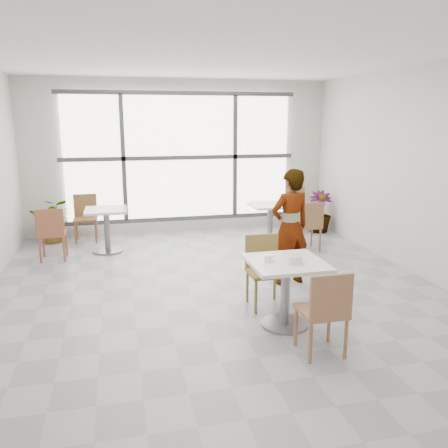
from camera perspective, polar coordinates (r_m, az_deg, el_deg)
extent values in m
plane|color=#9E9EA5|center=(6.16, -0.65, -8.48)|extent=(7.00, 7.00, 0.00)
plane|color=white|center=(5.78, -0.73, 20.41)|extent=(7.00, 7.00, 0.00)
plane|color=silver|center=(9.21, -5.48, 8.26)|extent=(6.00, 0.00, 6.00)
plane|color=silver|center=(2.55, 16.77, -4.86)|extent=(6.00, 0.00, 6.00)
plane|color=silver|center=(7.06, 23.94, 5.76)|extent=(0.00, 7.00, 7.00)
cube|color=white|center=(9.15, -5.43, 8.23)|extent=(4.40, 0.04, 2.40)
cube|color=#3F3F42|center=(9.12, -5.40, 8.21)|extent=(4.60, 0.05, 0.08)
cube|color=#3F3F42|center=(9.03, -12.39, 7.92)|extent=(0.08, 0.05, 2.40)
cube|color=#3F3F42|center=(9.33, 1.37, 8.37)|extent=(0.08, 0.05, 2.40)
cube|color=#3F3F42|center=(9.30, -5.24, 0.70)|extent=(4.60, 0.05, 0.08)
cube|color=#3F3F42|center=(9.10, -5.57, 15.89)|extent=(4.60, 0.05, 0.08)
cube|color=white|center=(5.02, 7.74, -4.81)|extent=(0.80, 0.80, 0.04)
cylinder|color=gray|center=(5.15, 7.61, -8.78)|extent=(0.10, 0.10, 0.71)
cylinder|color=gray|center=(5.29, 7.50, -12.21)|extent=(0.52, 0.52, 0.03)
cube|color=#976746|center=(4.62, 11.99, -10.57)|extent=(0.42, 0.42, 0.04)
cube|color=#976746|center=(4.38, 13.20, -8.75)|extent=(0.42, 0.04, 0.42)
cylinder|color=#976746|center=(4.93, 12.90, -11.91)|extent=(0.04, 0.04, 0.41)
cylinder|color=#976746|center=(4.65, 14.89, -13.66)|extent=(0.04, 0.04, 0.41)
cylinder|color=#976746|center=(4.80, 8.94, -12.49)|extent=(0.04, 0.04, 0.41)
cylinder|color=#976746|center=(4.50, 10.71, -14.36)|extent=(0.04, 0.04, 0.41)
cube|color=olive|center=(5.60, 5.24, -6.07)|extent=(0.42, 0.42, 0.04)
cube|color=olive|center=(5.71, 4.68, -3.28)|extent=(0.42, 0.04, 0.42)
cylinder|color=olive|center=(5.47, 3.97, -9.05)|extent=(0.04, 0.04, 0.41)
cylinder|color=olive|center=(5.79, 2.92, -7.75)|extent=(0.04, 0.04, 0.41)
cylinder|color=olive|center=(5.58, 7.55, -8.67)|extent=(0.04, 0.04, 0.41)
cylinder|color=olive|center=(5.90, 6.31, -7.43)|extent=(0.04, 0.04, 0.41)
cylinder|color=white|center=(4.97, 8.75, -4.73)|extent=(0.21, 0.21, 0.01)
cylinder|color=white|center=(4.96, 8.77, -4.28)|extent=(0.16, 0.16, 0.07)
torus|color=white|center=(4.95, 8.78, -3.94)|extent=(0.16, 0.16, 0.01)
cylinder|color=#D5B193|center=(4.96, 8.77, -4.30)|extent=(0.14, 0.14, 0.05)
cylinder|color=beige|center=(4.92, 8.84, -3.95)|extent=(0.03, 0.03, 0.01)
cylinder|color=beige|center=(4.98, 8.75, -3.83)|extent=(0.03, 0.03, 0.01)
cylinder|color=#EDE599|center=(4.91, 9.12, -4.03)|extent=(0.03, 0.03, 0.01)
cylinder|color=beige|center=(4.96, 8.98, -3.82)|extent=(0.03, 0.03, 0.02)
cylinder|color=beige|center=(4.94, 9.09, -3.89)|extent=(0.03, 0.03, 0.01)
cylinder|color=#F7EE9F|center=(4.94, 8.74, -3.96)|extent=(0.03, 0.03, 0.02)
cylinder|color=#EEE499|center=(4.96, 8.91, -3.81)|extent=(0.03, 0.03, 0.02)
cylinder|color=#F6EB9E|center=(4.94, 8.59, -3.88)|extent=(0.03, 0.03, 0.01)
cylinder|color=beige|center=(4.98, 8.93, -3.85)|extent=(0.03, 0.03, 0.02)
cylinder|color=#F5F09E|center=(4.95, 8.31, -3.83)|extent=(0.03, 0.03, 0.02)
cylinder|color=#F3ED9C|center=(4.94, 8.89, -3.86)|extent=(0.03, 0.03, 0.02)
cylinder|color=white|center=(4.99, 5.46, -4.59)|extent=(0.13, 0.13, 0.01)
cylinder|color=white|center=(4.98, 5.47, -4.21)|extent=(0.08, 0.08, 0.06)
torus|color=white|center=(4.99, 5.94, -4.18)|extent=(0.05, 0.01, 0.05)
cylinder|color=black|center=(4.97, 5.48, -3.95)|extent=(0.07, 0.07, 0.00)
cube|color=silver|center=(4.98, 6.09, -4.53)|extent=(0.09, 0.05, 0.00)
sphere|color=silver|center=(5.01, 6.41, -4.44)|extent=(0.02, 0.02, 0.02)
imported|color=black|center=(6.32, 8.23, -0.41)|extent=(0.65, 0.50, 1.60)
cube|color=silver|center=(8.05, -14.46, 1.68)|extent=(0.70, 0.70, 0.04)
cylinder|color=slate|center=(8.13, -14.31, -0.91)|extent=(0.10, 0.10, 0.71)
cylinder|color=slate|center=(8.22, -14.18, -3.21)|extent=(0.52, 0.52, 0.03)
cube|color=white|center=(8.29, 5.78, 2.35)|extent=(0.70, 0.70, 0.04)
cylinder|color=slate|center=(8.37, 5.72, -0.17)|extent=(0.10, 0.10, 0.71)
cylinder|color=slate|center=(8.45, 5.67, -2.42)|extent=(0.52, 0.52, 0.03)
cube|color=brown|center=(7.93, -20.54, -1.13)|extent=(0.42, 0.42, 0.04)
cube|color=brown|center=(7.70, -20.85, 0.19)|extent=(0.42, 0.04, 0.42)
cylinder|color=brown|center=(8.14, -19.01, -2.30)|extent=(0.04, 0.04, 0.41)
cylinder|color=brown|center=(7.80, -19.26, -2.99)|extent=(0.04, 0.04, 0.41)
cylinder|color=brown|center=(8.19, -21.52, -2.42)|extent=(0.04, 0.04, 0.41)
cylinder|color=brown|center=(7.84, -21.87, -3.10)|extent=(0.04, 0.04, 0.41)
cube|color=brown|center=(8.88, -16.83, 0.59)|extent=(0.42, 0.42, 0.04)
cube|color=brown|center=(9.02, -16.86, 2.27)|extent=(0.42, 0.04, 0.42)
cylinder|color=brown|center=(8.77, -17.97, -1.15)|extent=(0.04, 0.04, 0.41)
cylinder|color=brown|center=(9.12, -17.80, -0.61)|extent=(0.04, 0.04, 0.41)
cylinder|color=brown|center=(8.75, -15.62, -1.03)|extent=(0.04, 0.04, 0.41)
cylinder|color=brown|center=(9.10, -15.54, -0.49)|extent=(0.04, 0.04, 0.41)
cube|color=brown|center=(8.09, 10.24, -0.24)|extent=(0.42, 0.42, 0.04)
cube|color=brown|center=(7.87, 10.85, 1.08)|extent=(0.42, 0.04, 0.42)
cylinder|color=brown|center=(8.37, 10.82, -1.39)|extent=(0.04, 0.04, 0.41)
cylinder|color=brown|center=(8.06, 11.85, -2.01)|extent=(0.04, 0.04, 0.41)
cylinder|color=brown|center=(8.24, 8.53, -1.55)|extent=(0.04, 0.04, 0.41)
cylinder|color=brown|center=(7.92, 9.49, -2.18)|extent=(0.04, 0.04, 0.41)
cube|color=#A17237|center=(9.46, 9.17, 1.72)|extent=(0.42, 0.42, 0.04)
cube|color=#A17237|center=(9.59, 8.79, 3.29)|extent=(0.42, 0.04, 0.42)
cylinder|color=#A17237|center=(9.27, 8.51, 0.10)|extent=(0.04, 0.04, 0.41)
cylinder|color=#A17237|center=(9.60, 7.72, 0.57)|extent=(0.04, 0.04, 0.41)
cylinder|color=#A17237|center=(9.41, 10.55, 0.21)|extent=(0.04, 0.04, 0.41)
cylinder|color=#A17237|center=(9.73, 9.70, 0.67)|extent=(0.04, 0.04, 0.41)
imported|color=#668E4A|center=(9.06, -20.51, 0.45)|extent=(0.78, 0.69, 0.83)
imported|color=#568C4A|center=(9.43, 11.77, 1.51)|extent=(0.55, 0.55, 0.84)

